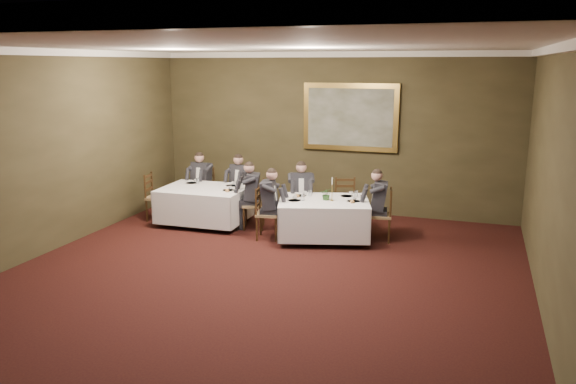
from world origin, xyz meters
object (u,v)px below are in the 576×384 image
Objects in this scene: diner_main_endright at (380,214)px; diner_sec_backright at (241,192)px; chair_main_backleft at (301,213)px; diner_sec_endright at (254,203)px; chair_sec_endright at (254,214)px; candlestick at (332,192)px; centerpiece at (327,193)px; table_main at (324,216)px; painting at (350,117)px; chair_sec_backright at (242,202)px; diner_sec_backleft at (202,189)px; chair_main_endleft at (267,224)px; diner_main_backleft at (301,202)px; chair_sec_endleft at (158,207)px; table_second at (204,203)px; chair_main_endright at (380,226)px; chair_main_backright at (345,213)px; chair_sec_backleft at (203,199)px; diner_main_endleft at (268,212)px.

diner_main_endright and diner_sec_backright have the same top height.
diner_sec_backright is at bearing -35.89° from chair_main_backleft.
chair_sec_endright is at bearing -90.00° from diner_sec_endright.
centerpiece is at bearing 163.53° from candlestick.
painting reaches higher than table_main.
chair_main_backleft is 1.00× the size of chair_sec_backright.
diner_sec_backleft is 3.63m from painting.
table_main is at bearing 164.60° from chair_sec_backright.
chair_main_endleft is at bearing -155.15° from chair_sec_endright.
diner_main_backleft reaches higher than chair_sec_endleft.
table_main is 1.46× the size of diner_sec_backright.
table_second is 1.02m from chair_sec_backright.
chair_main_backleft is 0.95m from chair_sec_endright.
chair_main_endright is 0.48× the size of painting.
diner_main_backleft and diner_sec_backleft have the same top height.
chair_main_backright is 1.00× the size of chair_sec_endleft.
chair_sec_backleft is (-4.12, 0.81, 0.00)m from chair_main_endright.
candlestick is (3.26, -1.10, 0.42)m from diner_sec_backleft.
table_second is 1.11m from chair_sec_endleft.
chair_sec_endright is (-2.54, -0.02, 0.00)m from chair_main_endright.
diner_sec_backright is (-3.18, 0.83, 0.00)m from diner_main_endright.
chair_sec_endleft is at bearing 75.22° from diner_sec_endright.
painting is at bearing -97.77° from chair_main_backright.
diner_sec_backright reaches higher than candlestick.
chair_sec_endleft is at bearing -111.63° from diner_main_endleft.
diner_sec_backright is at bearing 66.47° from diner_main_endright.
chair_main_backleft is 0.74× the size of diner_sec_backright.
diner_sec_endright reaches higher than table_main.
diner_main_endright is 1.35× the size of chair_sec_backleft.
painting reaches higher than centerpiece.
chair_sec_backleft is (-2.08, 1.40, 0.00)m from chair_main_endleft.
diner_sec_backleft is (-0.49, 0.86, 0.06)m from table_second.
painting reaches higher than diner_sec_endright.
chair_main_backleft is 2.19× the size of candlestick.
table_main is 0.99m from chair_main_backright.
chair_main_backleft is at bearing 67.51° from chair_main_endright.
candlestick is (1.18, 0.29, 0.65)m from chair_main_endleft.
diner_main_endleft reaches higher than chair_sec_endright.
chair_main_backright is at bearing 90.48° from chair_sec_endleft.
painting is at bearing -144.03° from diner_sec_backright.
chair_sec_backright is 1.09m from chair_sec_endright.
chair_main_endright is at bearing -105.97° from diner_sec_endright.
chair_main_backright is at bearing -84.83° from diner_sec_endright.
chair_main_backright reaches higher than table_main.
chair_sec_backright is 1.00× the size of chair_sec_endleft.
diner_sec_endright is at bearing 171.41° from centerpiece.
diner_sec_endright is at bearing 81.70° from diner_main_endright.
chair_sec_backleft is 4.08× the size of centerpiece.
diner_main_backleft is 1.57m from diner_sec_backright.
diner_main_endright is 2.54m from diner_sec_endright.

